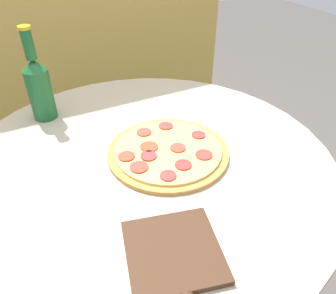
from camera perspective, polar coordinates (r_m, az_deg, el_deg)
The scene contains 5 objects.
table at distance 0.90m, azimuth -3.54°, elevation -10.58°, with size 0.90×0.90×0.71m.
fence_panel at distance 1.49m, azimuth -19.14°, elevation 23.08°, with size 1.55×0.04×1.79m.
pizza at distance 0.79m, azimuth -0.04°, elevation -0.73°, with size 0.29×0.29×0.02m.
beer_bottle at distance 0.96m, azimuth -21.58°, elevation 9.85°, with size 0.07×0.07×0.25m.
pizza_paddle at distance 0.57m, azimuth 1.59°, elevation -19.80°, with size 0.19×0.31×0.02m.
Camera 1 is at (-0.23, -0.58, 1.19)m, focal length 35.00 mm.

